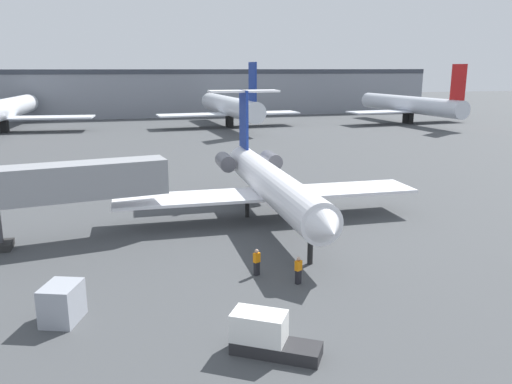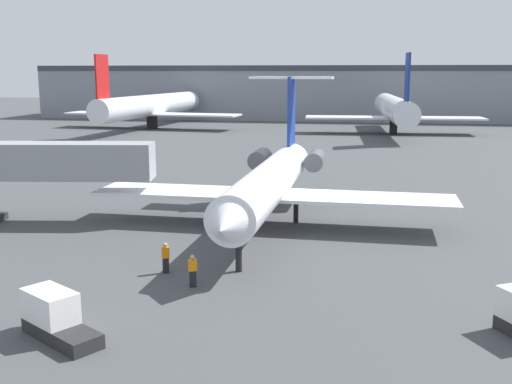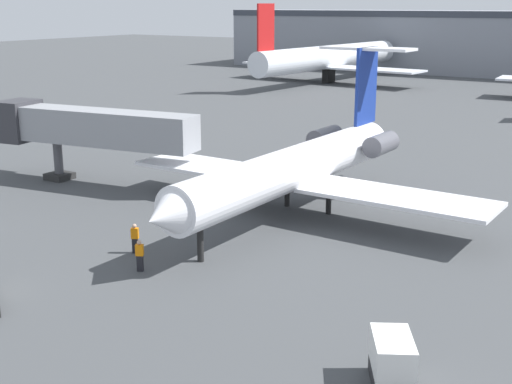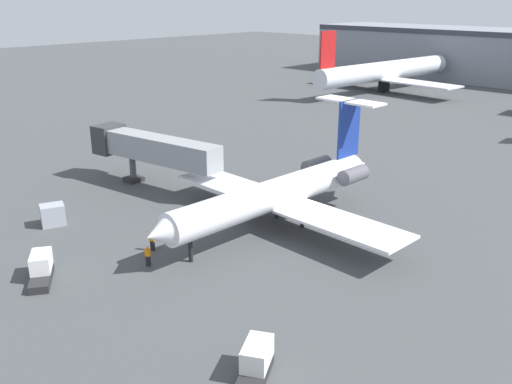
{
  "view_description": "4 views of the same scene",
  "coord_description": "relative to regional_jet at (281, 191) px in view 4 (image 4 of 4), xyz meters",
  "views": [
    {
      "loc": [
        -14.74,
        -40.5,
        12.45
      ],
      "look_at": [
        -3.66,
        0.23,
        2.17
      ],
      "focal_mm": 35.86,
      "sensor_mm": 36.0,
      "label": 1
    },
    {
      "loc": [
        3.19,
        -42.75,
        10.7
      ],
      "look_at": [
        -3.65,
        -2.6,
        2.74
      ],
      "focal_mm": 43.23,
      "sensor_mm": 36.0,
      "label": 2
    },
    {
      "loc": [
        17.88,
        -38.77,
        13.38
      ],
      "look_at": [
        -3.78,
        -4.65,
        2.24
      ],
      "focal_mm": 48.0,
      "sensor_mm": 36.0,
      "label": 3
    },
    {
      "loc": [
        28.19,
        -36.2,
        19.99
      ],
      "look_at": [
        -4.67,
        -2.23,
        3.16
      ],
      "focal_mm": 39.08,
      "sensor_mm": 36.0,
      "label": 4
    }
  ],
  "objects": [
    {
      "name": "regional_jet",
      "position": [
        0.0,
        0.0,
        0.0
      ],
      "size": [
        25.42,
        27.18,
        10.32
      ],
      "color": "white",
      "rests_on": "ground_plane"
    },
    {
      "name": "ground_plane",
      "position": [
        2.84,
        0.86,
        -3.39
      ],
      "size": [
        400.0,
        400.0,
        0.1
      ],
      "primitive_type": "cube",
      "color": "#424447"
    },
    {
      "name": "ground_crew_marshaller",
      "position": [
        -4.13,
        -11.27,
        -2.48
      ],
      "size": [
        0.47,
        0.41,
        1.69
      ],
      "color": "black",
      "rests_on": "ground_plane"
    },
    {
      "name": "parked_airliner_west_end",
      "position": [
        -33.42,
        70.99,
        0.98
      ],
      "size": [
        34.66,
        40.96,
        13.45
      ],
      "color": "silver",
      "rests_on": "ground_plane"
    },
    {
      "name": "baggage_tug_lead",
      "position": [
        13.2,
        -16.94,
        -2.5
      ],
      "size": [
        3.19,
        4.17,
        1.9
      ],
      "color": "#262628",
      "rests_on": "ground_plane"
    },
    {
      "name": "cargo_container_uld",
      "position": [
        -15.11,
        -14.36,
        -2.36
      ],
      "size": [
        2.27,
        2.53,
        1.95
      ],
      "color": "#999EA8",
      "rests_on": "ground_plane"
    },
    {
      "name": "baggage_tug_trailing",
      "position": [
        -6.04,
        -19.9,
        -2.5
      ],
      "size": [
        4.13,
        3.32,
        1.9
      ],
      "color": "#262628",
      "rests_on": "ground_plane"
    },
    {
      "name": "ground_crew_loader",
      "position": [
        -2.1,
        -13.16,
        -2.48
      ],
      "size": [
        0.48,
        0.42,
        1.69
      ],
      "color": "black",
      "rests_on": "ground_plane"
    },
    {
      "name": "jet_bridge",
      "position": [
        -17.95,
        -1.62,
        1.01
      ],
      "size": [
        17.09,
        5.42,
        6.03
      ],
      "color": "gray",
      "rests_on": "ground_plane"
    }
  ]
}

